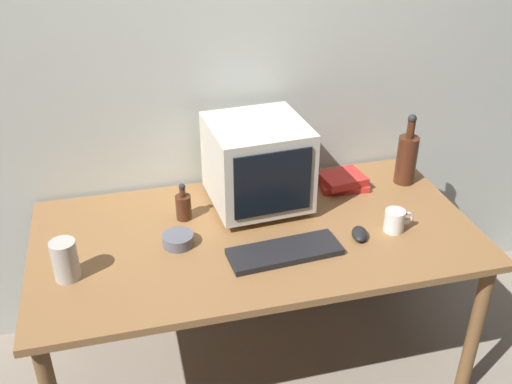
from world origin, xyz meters
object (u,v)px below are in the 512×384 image
at_px(book_stack, 343,181).
at_px(metal_canister, 65,260).
at_px(mug, 395,221).
at_px(crt_monitor, 257,164).
at_px(bottle_short, 183,206).
at_px(keyboard, 284,252).
at_px(bottle_tall, 407,157).
at_px(cd_spindle, 178,240).
at_px(computer_mouse, 359,234).

height_order(book_stack, metal_canister, metal_canister).
xyz_separation_m(mug, metal_canister, (-1.24, 0.01, 0.03)).
bearing_deg(book_stack, crt_monitor, -173.77).
bearing_deg(bottle_short, keyboard, -46.23).
height_order(bottle_tall, cd_spindle, bottle_tall).
bearing_deg(bottle_short, crt_monitor, 6.41).
height_order(bottle_tall, bottle_short, bottle_tall).
xyz_separation_m(computer_mouse, bottle_tall, (0.37, 0.37, 0.10)).
xyz_separation_m(book_stack, metal_canister, (-1.17, -0.36, 0.04)).
relative_size(bottle_short, metal_canister, 1.08).
distance_m(computer_mouse, bottle_short, 0.71).
height_order(crt_monitor, book_stack, crt_monitor).
bearing_deg(keyboard, book_stack, 42.46).
bearing_deg(computer_mouse, mug, 24.50).
distance_m(computer_mouse, book_stack, 0.40).
distance_m(computer_mouse, bottle_tall, 0.53).
distance_m(crt_monitor, book_stack, 0.44).
distance_m(bottle_tall, mug, 0.42).
relative_size(bottle_tall, metal_canister, 2.18).
bearing_deg(bottle_short, computer_mouse, -25.69).
relative_size(cd_spindle, metal_canister, 0.80).
distance_m(computer_mouse, cd_spindle, 0.70).
height_order(bottle_short, cd_spindle, bottle_short).
bearing_deg(keyboard, computer_mouse, 1.82).
xyz_separation_m(bottle_short, cd_spindle, (-0.05, -0.18, -0.04)).
distance_m(bottle_short, metal_canister, 0.53).
height_order(keyboard, book_stack, book_stack).
distance_m(keyboard, metal_canister, 0.78).
relative_size(keyboard, bottle_tall, 1.28).
height_order(keyboard, mug, mug).
bearing_deg(bottle_tall, cd_spindle, -167.15).
bearing_deg(bottle_tall, computer_mouse, -135.27).
bearing_deg(computer_mouse, cd_spindle, -171.52).
xyz_separation_m(book_stack, cd_spindle, (-0.77, -0.26, -0.01)).
xyz_separation_m(keyboard, metal_canister, (-0.78, 0.06, 0.06)).
xyz_separation_m(bottle_tall, bottle_short, (-1.01, -0.06, -0.06)).
distance_m(bottle_short, cd_spindle, 0.19).
bearing_deg(keyboard, bottle_short, 129.53).
relative_size(book_stack, cd_spindle, 1.85).
bearing_deg(metal_canister, crt_monitor, 22.58).
relative_size(bottle_tall, book_stack, 1.47).
bearing_deg(cd_spindle, metal_canister, -165.58).
height_order(bottle_tall, book_stack, bottle_tall).
xyz_separation_m(mug, cd_spindle, (-0.84, 0.11, -0.02)).
xyz_separation_m(book_stack, mug, (0.07, -0.37, 0.01)).
bearing_deg(cd_spindle, crt_monitor, 30.57).
bearing_deg(cd_spindle, keyboard, -23.15).
relative_size(computer_mouse, book_stack, 0.45).
relative_size(keyboard, mug, 3.50).
bearing_deg(keyboard, mug, 1.65).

